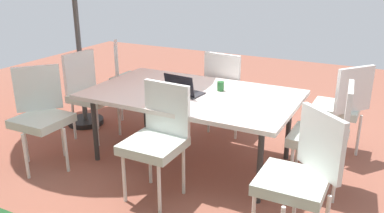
# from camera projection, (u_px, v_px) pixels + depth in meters

# --- Properties ---
(ground_plane) EXTENTS (10.00, 10.00, 0.02)m
(ground_plane) POSITION_uv_depth(u_px,v_px,m) (192.00, 160.00, 4.19)
(ground_plane) COLOR #935442
(dining_table) EXTENTS (2.03, 1.22, 0.72)m
(dining_table) POSITION_uv_depth(u_px,v_px,m) (192.00, 97.00, 3.96)
(dining_table) COLOR silver
(dining_table) RESTS_ON ground_plane
(chair_northwest) EXTENTS (0.59, 0.59, 0.98)m
(chair_northwest) POSITION_uv_depth(u_px,v_px,m) (300.00, 173.00, 2.78)
(chair_northwest) COLOR silver
(chair_northwest) RESTS_ON ground_plane
(chair_northeast) EXTENTS (0.59, 0.58, 0.98)m
(chair_northeast) POSITION_uv_depth(u_px,v_px,m) (41.00, 112.00, 3.91)
(chair_northeast) COLOR silver
(chair_northeast) RESTS_ON ground_plane
(chair_southwest) EXTENTS (0.58, 0.58, 0.98)m
(chair_southwest) POSITION_uv_depth(u_px,v_px,m) (341.00, 105.00, 4.12)
(chair_southwest) COLOR silver
(chair_southwest) RESTS_ON ground_plane
(chair_southeast) EXTENTS (0.58, 0.58, 0.98)m
(chair_southeast) POSITION_uv_depth(u_px,v_px,m) (129.00, 75.00, 5.22)
(chair_southeast) COLOR silver
(chair_southeast) RESTS_ON ground_plane
(chair_north) EXTENTS (0.46, 0.47, 0.98)m
(chair_north) POSITION_uv_depth(u_px,v_px,m) (158.00, 136.00, 3.37)
(chair_north) COLOR silver
(chair_north) RESTS_ON ground_plane
(chair_south) EXTENTS (0.47, 0.48, 0.98)m
(chair_south) POSITION_uv_depth(u_px,v_px,m) (228.00, 88.00, 4.68)
(chair_south) COLOR silver
(chair_south) RESTS_ON ground_plane
(chair_west) EXTENTS (0.48, 0.47, 0.98)m
(chair_west) POSITION_uv_depth(u_px,v_px,m) (326.00, 133.00, 3.44)
(chair_west) COLOR silver
(chair_west) RESTS_ON ground_plane
(chair_east) EXTENTS (0.48, 0.47, 0.98)m
(chair_east) POSITION_uv_depth(u_px,v_px,m) (90.00, 91.00, 4.58)
(chair_east) COLOR silver
(chair_east) RESTS_ON ground_plane
(laptop) EXTENTS (0.35, 0.28, 0.21)m
(laptop) POSITION_uv_depth(u_px,v_px,m) (183.00, 90.00, 3.86)
(laptop) COLOR #2D2D33
(laptop) RESTS_ON dining_table
(cup) EXTENTS (0.07, 0.07, 0.10)m
(cup) POSITION_uv_depth(u_px,v_px,m) (221.00, 86.00, 3.99)
(cup) COLOR #286B33
(cup) RESTS_ON dining_table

